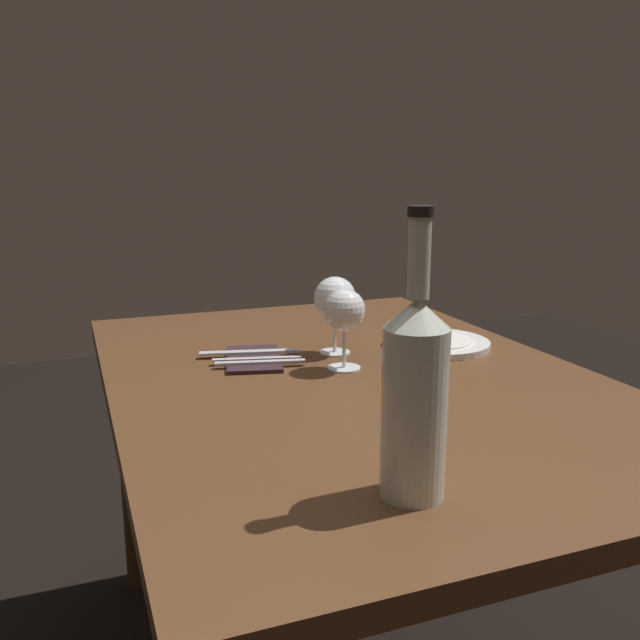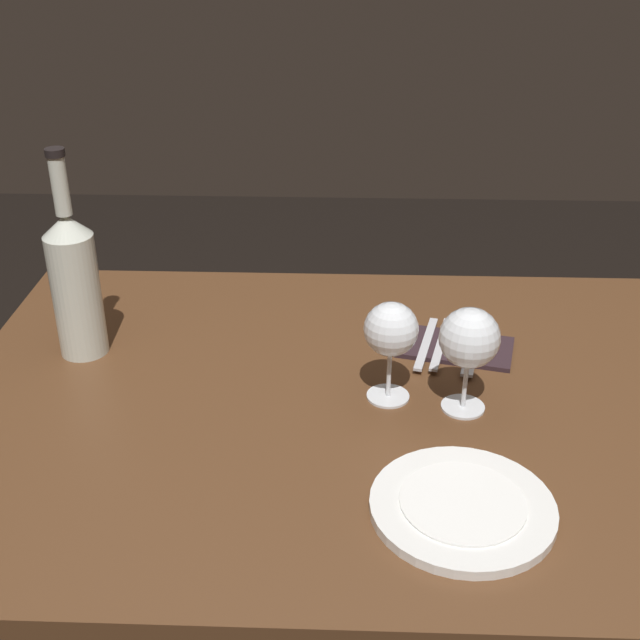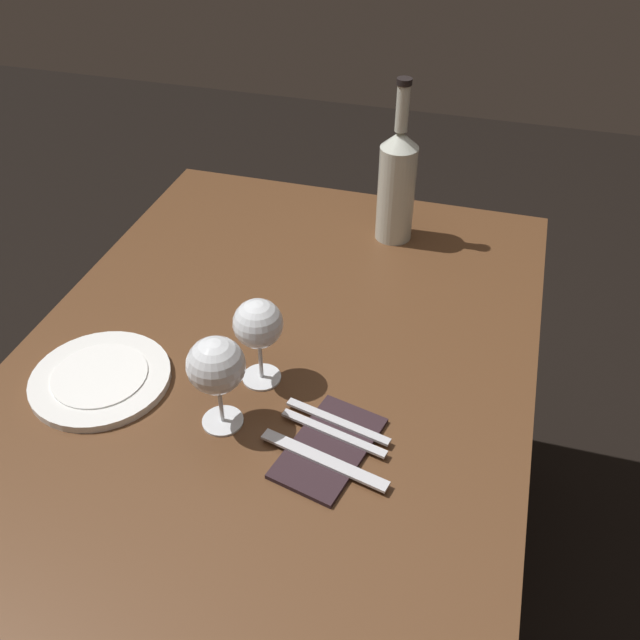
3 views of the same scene
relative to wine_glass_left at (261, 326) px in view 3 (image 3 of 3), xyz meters
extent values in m
plane|color=black|center=(-0.03, 0.00, -0.86)|extent=(6.00, 6.00, 0.00)
cube|color=#56351E|center=(-0.03, 0.00, -0.13)|extent=(1.30, 0.90, 0.04)
cylinder|color=#412816|center=(-0.61, -0.38, -0.50)|extent=(0.06, 0.06, 0.70)
cylinder|color=#412816|center=(-0.61, 0.38, -0.50)|extent=(0.06, 0.06, 0.70)
cylinder|color=white|center=(0.00, 0.00, -0.11)|extent=(0.07, 0.07, 0.00)
cylinder|color=white|center=(0.00, 0.00, -0.07)|extent=(0.01, 0.01, 0.08)
sphere|color=white|center=(0.00, 0.00, 0.00)|extent=(0.08, 0.08, 0.08)
cylinder|color=beige|center=(0.00, 0.00, 0.00)|extent=(0.06, 0.06, 0.02)
cylinder|color=white|center=(0.11, -0.03, -0.11)|extent=(0.07, 0.07, 0.00)
cylinder|color=white|center=(0.11, -0.03, -0.07)|extent=(0.01, 0.01, 0.08)
sphere|color=white|center=(0.11, -0.03, 0.01)|extent=(0.09, 0.09, 0.09)
cylinder|color=beige|center=(0.11, -0.03, 0.00)|extent=(0.07, 0.07, 0.02)
cylinder|color=silver|center=(-0.51, 0.12, -0.01)|extent=(0.08, 0.08, 0.21)
cone|color=silver|center=(-0.51, 0.12, 0.11)|extent=(0.08, 0.08, 0.03)
cylinder|color=silver|center=(-0.51, 0.12, 0.18)|extent=(0.03, 0.03, 0.09)
cylinder|color=black|center=(-0.51, 0.12, 0.23)|extent=(0.03, 0.03, 0.01)
cylinder|color=white|center=(0.08, -0.26, -0.11)|extent=(0.23, 0.23, 0.01)
cylinder|color=white|center=(0.08, -0.26, -0.10)|extent=(0.16, 0.16, 0.00)
cube|color=#2D1E23|center=(0.12, 0.15, -0.11)|extent=(0.21, 0.15, 0.01)
cube|color=silver|center=(0.10, 0.15, -0.11)|extent=(0.06, 0.18, 0.00)
cube|color=silver|center=(0.07, 0.15, -0.11)|extent=(0.06, 0.18, 0.00)
cube|color=silver|center=(0.15, 0.15, -0.11)|extent=(0.07, 0.21, 0.00)
camera|label=1|loc=(-1.17, 0.49, 0.28)|focal=37.72mm
camera|label=2|loc=(-0.07, -1.07, 0.58)|focal=45.97mm
camera|label=3|loc=(0.81, 0.33, 0.71)|focal=39.43mm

